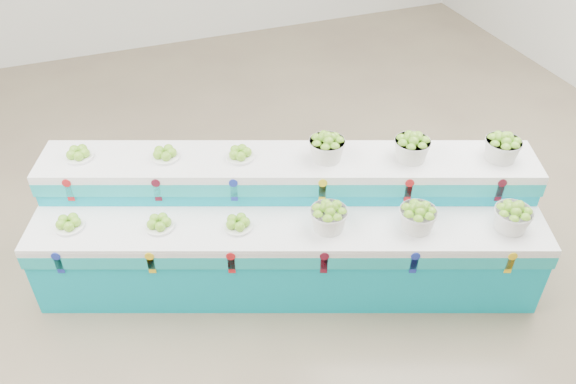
% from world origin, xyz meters
% --- Properties ---
extents(ground, '(10.00, 10.00, 0.00)m').
position_xyz_m(ground, '(0.00, 0.00, 0.00)').
color(ground, '#705F4D').
rests_on(ground, ground).
extents(display_stand, '(4.19, 2.41, 1.02)m').
position_xyz_m(display_stand, '(0.22, -0.07, 0.51)').
color(display_stand, '#0AA7BF').
rests_on(display_stand, ground).
extents(plate_lower_left, '(0.30, 0.30, 0.10)m').
position_xyz_m(plate_lower_left, '(-1.45, 0.28, 0.77)').
color(plate_lower_left, white).
rests_on(plate_lower_left, display_stand).
extents(plate_lower_mid, '(0.30, 0.30, 0.10)m').
position_xyz_m(plate_lower_mid, '(-0.80, 0.04, 0.77)').
color(plate_lower_mid, white).
rests_on(plate_lower_mid, display_stand).
extents(plate_lower_right, '(0.30, 0.30, 0.10)m').
position_xyz_m(plate_lower_right, '(-0.23, -0.18, 0.77)').
color(plate_lower_right, white).
rests_on(plate_lower_right, display_stand).
extents(basket_lower_left, '(0.37, 0.37, 0.22)m').
position_xyz_m(basket_lower_left, '(0.43, -0.42, 0.83)').
color(basket_lower_left, silver).
rests_on(basket_lower_left, display_stand).
extents(basket_lower_mid, '(0.37, 0.37, 0.22)m').
position_xyz_m(basket_lower_mid, '(1.06, -0.66, 0.83)').
color(basket_lower_mid, silver).
rests_on(basket_lower_mid, display_stand).
extents(basket_lower_right, '(0.37, 0.37, 0.22)m').
position_xyz_m(basket_lower_right, '(1.74, -0.91, 0.83)').
color(basket_lower_right, silver).
rests_on(basket_lower_right, display_stand).
extents(plate_upper_left, '(0.30, 0.30, 0.10)m').
position_xyz_m(plate_upper_left, '(-1.28, 0.75, 1.07)').
color(plate_upper_left, white).
rests_on(plate_upper_left, display_stand).
extents(plate_upper_mid, '(0.30, 0.30, 0.10)m').
position_xyz_m(plate_upper_mid, '(-0.62, 0.51, 1.07)').
color(plate_upper_mid, white).
rests_on(plate_upper_mid, display_stand).
extents(plate_upper_right, '(0.30, 0.30, 0.10)m').
position_xyz_m(plate_upper_right, '(-0.05, 0.30, 1.07)').
color(plate_upper_right, white).
rests_on(plate_upper_right, display_stand).
extents(basket_upper_left, '(0.37, 0.37, 0.22)m').
position_xyz_m(basket_upper_left, '(0.60, 0.05, 1.13)').
color(basket_upper_left, silver).
rests_on(basket_upper_left, display_stand).
extents(basket_upper_mid, '(0.37, 0.37, 0.22)m').
position_xyz_m(basket_upper_mid, '(1.24, -0.18, 1.13)').
color(basket_upper_mid, silver).
rests_on(basket_upper_mid, display_stand).
extents(basket_upper_right, '(0.37, 0.37, 0.22)m').
position_xyz_m(basket_upper_right, '(1.92, -0.44, 1.13)').
color(basket_upper_right, silver).
rests_on(basket_upper_right, display_stand).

